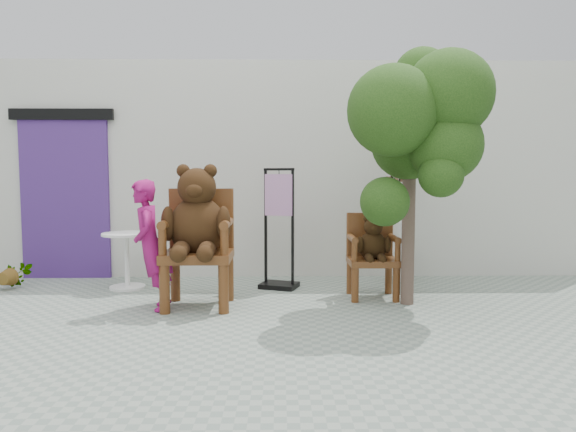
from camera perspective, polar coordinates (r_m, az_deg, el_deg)
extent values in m
plane|color=gray|center=(4.76, -0.41, -12.90)|extent=(60.00, 60.00, 0.00)
cube|color=beige|center=(7.64, -0.63, 5.11)|extent=(9.00, 1.00, 3.00)
cube|color=#45256F|center=(7.72, -23.49, 1.76)|extent=(1.20, 0.08, 2.20)
cube|color=black|center=(7.72, -23.88, 10.30)|extent=(1.40, 0.06, 0.15)
cylinder|color=#4C2810|center=(5.48, -13.56, -7.91)|extent=(0.11, 0.11, 0.51)
cylinder|color=#4C2810|center=(6.01, -12.42, -6.80)|extent=(0.11, 0.11, 0.51)
cylinder|color=#4C2810|center=(5.39, -7.17, -8.05)|extent=(0.11, 0.11, 0.51)
cylinder|color=#4C2810|center=(5.92, -6.59, -6.89)|extent=(0.11, 0.11, 0.51)
cube|color=#4C2810|center=(5.64, -9.98, -4.37)|extent=(0.73, 0.67, 0.10)
cube|color=#4C2810|center=(5.87, -9.60, -0.24)|extent=(0.69, 0.10, 0.67)
cylinder|color=#4C2810|center=(5.93, -12.62, -0.24)|extent=(0.10, 0.10, 0.67)
cylinder|color=#4C2810|center=(5.40, -13.79, -2.67)|extent=(0.09, 0.09, 0.30)
cylinder|color=#4C2810|center=(5.65, -13.20, -0.79)|extent=(0.10, 0.64, 0.10)
cylinder|color=#4C2810|center=(5.83, -6.52, -0.24)|extent=(0.10, 0.10, 0.67)
cylinder|color=#4C2810|center=(5.30, -7.09, -2.71)|extent=(0.09, 0.09, 0.30)
cylinder|color=#4C2810|center=(5.55, -6.81, -0.80)|extent=(0.10, 0.64, 0.10)
ellipsoid|color=black|center=(5.63, -9.98, -1.18)|extent=(0.62, 0.53, 0.65)
sphere|color=black|center=(5.57, -10.09, 3.17)|extent=(0.41, 0.41, 0.41)
ellipsoid|color=black|center=(5.41, -10.36, 2.79)|extent=(0.19, 0.15, 0.15)
sphere|color=black|center=(5.60, -11.56, 4.95)|extent=(0.14, 0.14, 0.14)
sphere|color=black|center=(5.56, -8.62, 4.99)|extent=(0.14, 0.14, 0.14)
ellipsoid|color=black|center=(5.55, -13.20, -0.84)|extent=(0.14, 0.21, 0.37)
ellipsoid|color=black|center=(5.40, -11.82, -3.71)|extent=(0.18, 0.36, 0.18)
sphere|color=black|center=(5.27, -12.11, -4.15)|extent=(0.18, 0.18, 0.18)
ellipsoid|color=black|center=(5.45, -7.15, -0.85)|extent=(0.14, 0.21, 0.37)
ellipsoid|color=black|center=(5.36, -9.00, -3.73)|extent=(0.18, 0.36, 0.18)
sphere|color=black|center=(5.22, -9.21, -4.19)|extent=(0.18, 0.18, 0.18)
cylinder|color=#4C2810|center=(5.86, 7.46, -7.62)|extent=(0.08, 0.08, 0.39)
cylinder|color=#4C2810|center=(6.27, 6.90, -6.81)|extent=(0.08, 0.08, 0.39)
cylinder|color=#4C2810|center=(5.94, 11.95, -7.50)|extent=(0.08, 0.08, 0.39)
cylinder|color=#4C2810|center=(6.35, 11.10, -6.72)|extent=(0.08, 0.08, 0.39)
cube|color=#4C2810|center=(6.06, 9.39, -4.99)|extent=(0.56, 0.51, 0.07)
cube|color=#4C2810|center=(6.23, 9.06, -1.99)|extent=(0.53, 0.07, 0.51)
cylinder|color=#4C2810|center=(6.19, 6.85, -2.01)|extent=(0.07, 0.07, 0.51)
cylinder|color=#4C2810|center=(5.79, 7.41, -3.87)|extent=(0.07, 0.07, 0.23)
cylinder|color=#4C2810|center=(5.98, 7.13, -2.47)|extent=(0.07, 0.49, 0.07)
cylinder|color=#4C2810|center=(6.28, 11.24, -1.98)|extent=(0.07, 0.07, 0.51)
cylinder|color=#4C2810|center=(5.88, 12.10, -3.81)|extent=(0.07, 0.07, 0.23)
cylinder|color=#4C2810|center=(6.07, 11.68, -2.43)|extent=(0.07, 0.49, 0.07)
ellipsoid|color=black|center=(6.04, 9.40, -3.32)|extent=(0.33, 0.28, 0.35)
sphere|color=black|center=(5.99, 9.45, -1.18)|extent=(0.22, 0.22, 0.22)
ellipsoid|color=black|center=(5.91, 9.60, -1.42)|extent=(0.10, 0.08, 0.08)
sphere|color=black|center=(5.98, 8.73, -0.28)|extent=(0.08, 0.08, 0.08)
sphere|color=black|center=(6.00, 10.18, -0.28)|extent=(0.08, 0.08, 0.08)
ellipsoid|color=black|center=(5.94, 8.03, -3.19)|extent=(0.08, 0.11, 0.20)
ellipsoid|color=black|center=(5.90, 8.95, -4.61)|extent=(0.10, 0.19, 0.10)
sphere|color=black|center=(5.82, 9.08, -4.84)|extent=(0.09, 0.09, 0.09)
ellipsoid|color=black|center=(5.99, 11.00, -3.16)|extent=(0.08, 0.11, 0.20)
ellipsoid|color=black|center=(5.92, 10.32, -4.59)|extent=(0.10, 0.19, 0.10)
sphere|color=black|center=(5.85, 10.47, -4.81)|extent=(0.09, 0.09, 0.09)
imported|color=#90115A|center=(5.60, -14.93, -3.19)|extent=(0.43, 0.56, 1.38)
cylinder|color=white|center=(6.75, -17.54, -1.92)|extent=(0.60, 0.60, 0.03)
cylinder|color=white|center=(6.79, -17.47, -4.77)|extent=(0.06, 0.06, 0.68)
cylinder|color=white|center=(6.86, -17.40, -7.54)|extent=(0.44, 0.44, 0.03)
cube|color=black|center=(6.52, -2.49, -1.40)|extent=(0.04, 0.04, 1.50)
cube|color=black|center=(6.40, 0.52, -1.51)|extent=(0.04, 0.04, 1.50)
cube|color=black|center=(6.42, -1.01, 5.21)|extent=(0.39, 0.16, 0.03)
cube|color=black|center=(6.58, -0.99, -7.71)|extent=(0.54, 0.48, 0.06)
cube|color=#B97FB5|center=(6.42, -1.03, 2.35)|extent=(0.35, 0.16, 0.52)
cylinder|color=black|center=(6.42, -1.00, 4.94)|extent=(0.01, 0.01, 0.08)
cylinder|color=white|center=(6.98, 11.69, -3.66)|extent=(0.32, 0.32, 0.03)
cylinder|color=white|center=(7.12, 12.18, -5.31)|extent=(0.03, 0.03, 0.44)
cylinder|color=white|center=(7.08, 10.84, -5.34)|extent=(0.03, 0.03, 0.44)
cylinder|color=white|center=(6.92, 11.13, -5.58)|extent=(0.03, 0.03, 0.44)
cylinder|color=white|center=(6.95, 12.50, -5.55)|extent=(0.03, 0.03, 0.44)
cylinder|color=black|center=(6.96, 11.51, 1.40)|extent=(0.11, 0.07, 0.80)
cylinder|color=brown|center=(6.98, 11.37, 4.04)|extent=(0.04, 0.04, 0.08)
cylinder|color=black|center=(6.93, 12.18, 1.38)|extent=(0.02, 0.11, 0.80)
cylinder|color=brown|center=(6.93, 12.50, 4.02)|extent=(0.04, 0.04, 0.07)
cylinder|color=black|center=(6.87, 11.87, 1.36)|extent=(0.16, 0.02, 0.79)
cylinder|color=brown|center=(6.81, 12.01, 4.02)|extent=(0.05, 0.04, 0.08)
cylinder|color=black|center=(6.93, 12.19, 1.38)|extent=(0.04, 0.15, 0.79)
cylinder|color=brown|center=(6.92, 12.64, 4.02)|extent=(0.04, 0.05, 0.08)
cylinder|color=black|center=(6.94, 11.40, 1.40)|extent=(0.07, 0.08, 0.80)
cylinder|color=brown|center=(6.94, 11.26, 4.04)|extent=(0.04, 0.04, 0.07)
cylinder|color=black|center=(6.92, 11.36, 1.39)|extent=(0.06, 0.16, 0.79)
cylinder|color=brown|center=(6.91, 10.95, 4.05)|extent=(0.04, 0.05, 0.08)
cylinder|color=#47342A|center=(5.77, 13.30, 2.68)|extent=(0.14, 0.14, 2.50)
sphere|color=black|center=(5.33, 11.57, 11.41)|extent=(0.92, 0.92, 0.92)
sphere|color=black|center=(6.10, 15.23, 9.18)|extent=(0.91, 0.91, 0.91)
sphere|color=black|center=(6.10, 14.65, 14.81)|extent=(0.64, 0.64, 0.64)
sphere|color=black|center=(5.98, 11.65, 11.94)|extent=(0.75, 0.75, 0.75)
sphere|color=black|center=(5.54, 17.41, 12.82)|extent=(0.90, 0.90, 0.90)
sphere|color=black|center=(5.78, 13.23, 7.93)|extent=(0.81, 0.81, 0.81)
sphere|color=black|center=(5.49, 17.06, 7.58)|extent=(0.76, 0.76, 0.76)
sphere|color=black|center=(5.26, 10.69, 1.57)|extent=(0.50, 0.50, 0.50)
sphere|color=black|center=(5.30, 16.64, 4.39)|extent=(0.45, 0.45, 0.45)
imported|color=black|center=(7.36, -28.20, -5.65)|extent=(0.38, 0.34, 0.38)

